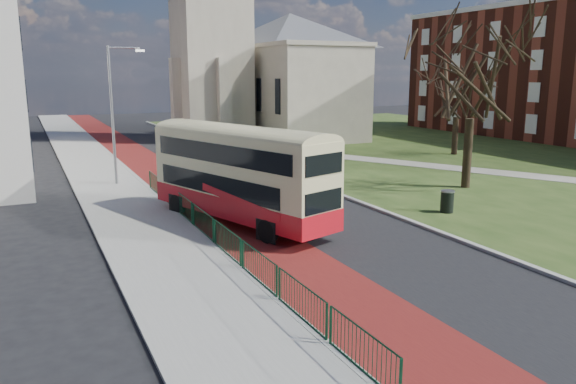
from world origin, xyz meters
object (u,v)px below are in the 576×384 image
streetlamp (115,108)px  winter_tree_near (474,62)px  litter_bin (447,201)px  winter_tree_far (458,88)px  bus (239,171)px

streetlamp → winter_tree_near: winter_tree_near is taller
winter_tree_near → litter_bin: bearing=-139.9°
winter_tree_far → litter_bin: (-13.92, -15.27, -4.87)m
streetlamp → litter_bin: bearing=-46.4°
winter_tree_far → bus: bearing=-151.4°
streetlamp → litter_bin: size_ratio=7.49×
bus → winter_tree_far: 27.01m
winter_tree_far → litter_bin: winter_tree_far is taller
bus → winter_tree_far: (23.57, 12.84, 3.04)m
winter_tree_near → litter_bin: winter_tree_near is taller
winter_tree_near → winter_tree_far: size_ratio=1.32×
streetlamp → bus: (3.48, -11.34, -2.19)m
winter_tree_near → litter_bin: (-5.10, -4.30, -6.61)m
streetlamp → litter_bin: (13.13, -13.77, -4.02)m
streetlamp → bus: bearing=-72.9°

